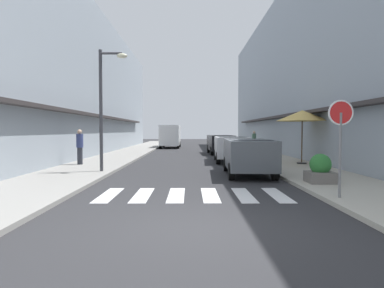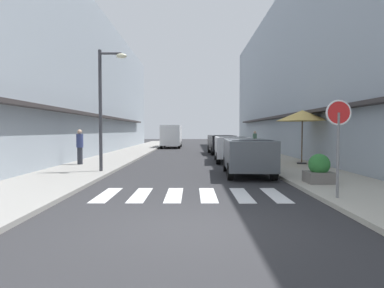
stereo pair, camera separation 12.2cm
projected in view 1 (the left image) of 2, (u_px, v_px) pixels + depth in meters
name	position (u px, v px, depth m)	size (l,w,h in m)	color
ground_plane	(191.00, 156.00, 23.84)	(96.76, 96.76, 0.00)	#2B2B2D
sidewalk_left	(122.00, 155.00, 23.81)	(3.16, 61.58, 0.12)	gray
sidewalk_right	(260.00, 155.00, 23.87)	(3.16, 61.58, 0.12)	#ADA899
building_row_left	(69.00, 84.00, 24.77)	(5.50, 41.59, 10.51)	#939EA8
building_row_right	(312.00, 75.00, 24.86)	(5.50, 41.59, 11.95)	#939EA8
crosswalk	(193.00, 195.00, 9.44)	(5.20, 2.20, 0.01)	silver
parked_car_near	(248.00, 153.00, 13.57)	(1.94, 4.16, 1.47)	#4C5156
parked_car_mid	(231.00, 146.00, 19.41)	(1.93, 4.19, 1.47)	silver
parked_car_far	(220.00, 142.00, 26.00)	(1.93, 4.27, 1.47)	black
delivery_van	(170.00, 134.00, 35.32)	(2.05, 5.42, 2.37)	silver
round_street_sign	(341.00, 123.00, 8.45)	(0.65, 0.07, 2.47)	slate
street_lamp	(106.00, 97.00, 13.96)	(1.19, 0.28, 5.05)	#38383D
cafe_umbrella	(302.00, 116.00, 17.10)	(2.61, 2.61, 2.74)	#262626
planter_corner	(320.00, 170.00, 10.95)	(0.84, 0.84, 0.94)	slate
pedestrian_walking_near	(80.00, 146.00, 16.83)	(0.34, 0.34, 1.76)	#282B33
pedestrian_walking_far	(254.00, 141.00, 27.03)	(0.34, 0.34, 1.67)	#282B33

